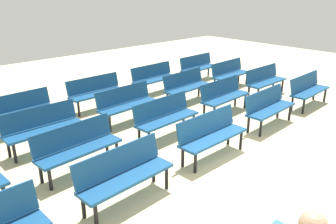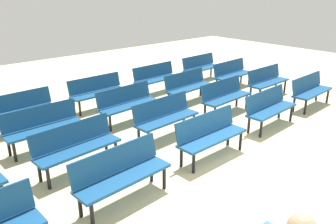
{
  "view_description": "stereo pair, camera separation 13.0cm",
  "coord_description": "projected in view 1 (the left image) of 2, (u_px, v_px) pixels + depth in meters",
  "views": [
    {
      "loc": [
        -4.84,
        -2.37,
        3.23
      ],
      "look_at": [
        0.0,
        2.88,
        0.55
      ],
      "focal_mm": 36.35,
      "sensor_mm": 36.0,
      "label": 1
    },
    {
      "loc": [
        -4.74,
        -2.45,
        3.23
      ],
      "look_at": [
        0.0,
        2.88,
        0.55
      ],
      "focal_mm": 36.35,
      "sensor_mm": 36.0,
      "label": 2
    }
  ],
  "objects": [
    {
      "name": "bench_r3_c4",
      "position": [
        198.0,
        66.0,
        12.16
      ],
      "size": [
        1.62,
        0.55,
        0.87
      ],
      "rotation": [
        0.0,
        0.0,
        0.04
      ],
      "color": "navy",
      "rests_on": "ground_plane"
    },
    {
      "name": "bench_r1_c3",
      "position": [
        224.0,
        94.0,
        9.0
      ],
      "size": [
        1.62,
        0.55,
        0.87
      ],
      "rotation": [
        0.0,
        0.0,
        0.05
      ],
      "color": "navy",
      "rests_on": "ground_plane"
    },
    {
      "name": "bench_r3_c1",
      "position": [
        19.0,
        110.0,
        7.88
      ],
      "size": [
        1.62,
        0.55,
        0.87
      ],
      "rotation": [
        0.0,
        0.0,
        0.04
      ],
      "color": "navy",
      "rests_on": "ground_plane"
    },
    {
      "name": "bench_r2_c3",
      "position": [
        186.0,
        85.0,
        9.85
      ],
      "size": [
        1.63,
        0.58,
        0.87
      ],
      "rotation": [
        0.0,
        0.0,
        0.06
      ],
      "color": "navy",
      "rests_on": "ground_plane"
    },
    {
      "name": "bench_r1_c2",
      "position": [
        165.0,
        115.0,
        7.56
      ],
      "size": [
        1.62,
        0.55,
        0.87
      ],
      "rotation": [
        0.0,
        0.0,
        0.04
      ],
      "color": "navy",
      "rests_on": "ground_plane"
    },
    {
      "name": "bench_r2_c2",
      "position": [
        127.0,
        102.0,
        8.4
      ],
      "size": [
        1.62,
        0.56,
        0.87
      ],
      "rotation": [
        0.0,
        0.0,
        0.05
      ],
      "color": "navy",
      "rests_on": "ground_plane"
    },
    {
      "name": "bench_r0_c3",
      "position": [
        268.0,
        106.0,
        8.16
      ],
      "size": [
        1.62,
        0.55,
        0.87
      ],
      "rotation": [
        0.0,
        0.0,
        0.04
      ],
      "color": "navy",
      "rests_on": "ground_plane"
    },
    {
      "name": "bench_r0_c1",
      "position": [
        124.0,
        172.0,
        5.26
      ],
      "size": [
        1.62,
        0.55,
        0.87
      ],
      "rotation": [
        0.0,
        0.0,
        0.05
      ],
      "color": "navy",
      "rests_on": "ground_plane"
    },
    {
      "name": "bench_r0_c2",
      "position": [
        211.0,
        133.0,
        6.66
      ],
      "size": [
        1.6,
        0.5,
        0.87
      ],
      "rotation": [
        0.0,
        0.0,
        0.01
      ],
      "color": "navy",
      "rests_on": "ground_plane"
    },
    {
      "name": "bench_r1_c4",
      "position": [
        265.0,
        79.0,
        10.43
      ],
      "size": [
        1.61,
        0.5,
        0.87
      ],
      "rotation": [
        0.0,
        0.0,
        0.01
      ],
      "color": "navy",
      "rests_on": "ground_plane"
    },
    {
      "name": "bench_r0_c4",
      "position": [
        308.0,
        88.0,
        9.52
      ],
      "size": [
        1.62,
        0.54,
        0.87
      ],
      "rotation": [
        0.0,
        0.0,
        0.04
      ],
      "color": "navy",
      "rests_on": "ground_plane"
    },
    {
      "name": "bench_r2_c4",
      "position": [
        230.0,
        72.0,
        11.27
      ],
      "size": [
        1.62,
        0.57,
        0.87
      ],
      "rotation": [
        0.0,
        0.0,
        0.05
      ],
      "color": "navy",
      "rests_on": "ground_plane"
    },
    {
      "name": "ground_plane",
      "position": [
        282.0,
        185.0,
        5.83
      ],
      "size": [
        25.84,
        25.84,
        0.0
      ],
      "primitive_type": "plane",
      "color": "beige"
    },
    {
      "name": "bench_r2_c1",
      "position": [
        43.0,
        126.0,
        7.0
      ],
      "size": [
        1.6,
        0.5,
        0.87
      ],
      "rotation": [
        0.0,
        0.0,
        0.01
      ],
      "color": "navy",
      "rests_on": "ground_plane"
    },
    {
      "name": "bench_r3_c3",
      "position": [
        154.0,
        77.0,
        10.72
      ],
      "size": [
        1.62,
        0.54,
        0.87
      ],
      "rotation": [
        0.0,
        0.0,
        0.03
      ],
      "color": "navy",
      "rests_on": "ground_plane"
    },
    {
      "name": "bench_r1_c1",
      "position": [
        77.0,
        145.0,
        6.15
      ],
      "size": [
        1.63,
        0.58,
        0.87
      ],
      "rotation": [
        0.0,
        0.0,
        0.06
      ],
      "color": "navy",
      "rests_on": "ground_plane"
    },
    {
      "name": "bench_r3_c2",
      "position": [
        96.0,
        91.0,
        9.32
      ],
      "size": [
        1.61,
        0.51,
        0.87
      ],
      "rotation": [
        0.0,
        0.0,
        0.02
      ],
      "color": "navy",
      "rests_on": "ground_plane"
    }
  ]
}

